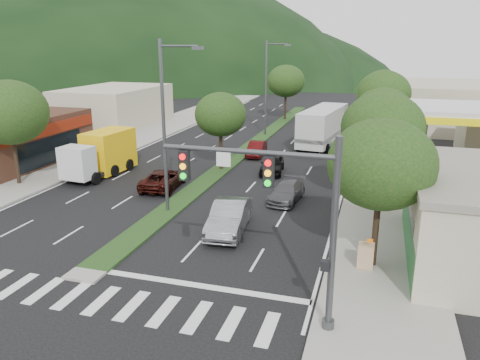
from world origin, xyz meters
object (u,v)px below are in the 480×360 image
(a_frame_sign, at_px, (366,254))
(tree_med_near, at_px, (220,115))
(tree_r_b, at_px, (383,128))
(motorhome, at_px, (323,126))
(tree_r_d, at_px, (383,94))
(sedan_silver, at_px, (229,217))
(streetlight_near, at_px, (167,120))
(traffic_signal, at_px, (287,203))
(car_queue_a, at_px, (272,164))
(tree_r_e, at_px, (383,87))
(tree_l_a, at_px, (9,112))
(box_truck, at_px, (103,155))
(car_queue_d, at_px, (314,141))
(suv_maroon, at_px, (164,179))
(streetlight_mid, at_px, (268,84))
(car_queue_e, at_px, (310,131))
(tree_r_c, at_px, (383,113))
(car_queue_b, at_px, (287,192))
(car_queue_c, at_px, (256,149))
(tree_med_far, at_px, (286,81))
(tree_r_a, at_px, (381,164))

(a_frame_sign, bearing_deg, tree_med_near, 130.03)
(tree_r_b, xyz_separation_m, motorhome, (-5.37, 17.44, -3.08))
(tree_med_near, xyz_separation_m, motorhome, (6.63, 11.44, -2.47))
(tree_r_d, xyz_separation_m, sedan_silver, (-7.51, -23.85, -4.36))
(streetlight_near, bearing_deg, traffic_signal, -47.23)
(streetlight_near, relative_size, car_queue_a, 2.42)
(tree_med_near, relative_size, car_queue_a, 1.46)
(tree_r_e, relative_size, tree_l_a, 0.93)
(tree_r_d, relative_size, car_queue_a, 1.73)
(tree_r_d, bearing_deg, motorhome, -174.02)
(car_queue_a, relative_size, box_truck, 0.61)
(box_truck, bearing_deg, tree_l_a, 49.07)
(car_queue_a, bearing_deg, tree_r_e, 63.31)
(traffic_signal, bearing_deg, car_queue_d, 95.90)
(tree_r_b, relative_size, suv_maroon, 1.44)
(car_queue_a, bearing_deg, suv_maroon, -143.26)
(traffic_signal, bearing_deg, suv_maroon, 129.27)
(streetlight_mid, xyz_separation_m, box_truck, (-8.45, -18.77, -4.04))
(car_queue_e, relative_size, a_frame_sign, 2.57)
(tree_r_c, relative_size, a_frame_sign, 4.19)
(sedan_silver, relative_size, a_frame_sign, 3.22)
(tree_l_a, bearing_deg, tree_r_d, 39.23)
(car_queue_b, bearing_deg, car_queue_a, 115.52)
(tree_r_d, xyz_separation_m, suv_maroon, (-14.28, -17.70, -4.51))
(traffic_signal, xyz_separation_m, tree_l_a, (-21.53, 11.54, 0.54))
(tree_r_c, xyz_separation_m, tree_r_d, (0.00, 10.00, 0.43))
(tree_r_d, relative_size, car_queue_e, 1.81)
(car_queue_a, distance_m, car_queue_b, 6.73)
(tree_l_a, bearing_deg, car_queue_b, 6.12)
(tree_r_b, xyz_separation_m, sedan_silver, (-7.51, -5.85, -4.22))
(traffic_signal, distance_m, tree_l_a, 24.43)
(tree_r_e, distance_m, tree_med_near, 25.06)
(sedan_silver, distance_m, car_queue_b, 6.21)
(traffic_signal, relative_size, car_queue_c, 1.81)
(tree_med_far, height_order, streetlight_near, streetlight_near)
(sedan_silver, relative_size, car_queue_a, 1.20)
(tree_med_near, height_order, streetlight_mid, streetlight_mid)
(tree_r_e, bearing_deg, car_queue_b, -101.19)
(a_frame_sign, bearing_deg, streetlight_near, 159.74)
(tree_l_a, xyz_separation_m, streetlight_mid, (12.71, 23.00, 0.40))
(sedan_silver, distance_m, car_queue_e, 27.28)
(tree_l_a, bearing_deg, car_queue_d, 45.00)
(tree_med_far, xyz_separation_m, car_queue_c, (1.50, -20.57, -4.37))
(tree_r_a, relative_size, car_queue_b, 1.60)
(tree_r_b, relative_size, car_queue_e, 1.75)
(tree_r_a, relative_size, suv_maroon, 1.38)
(streetlight_near, height_order, car_queue_a, streetlight_near)
(car_queue_d, bearing_deg, tree_r_b, -63.08)
(sedan_silver, bearing_deg, tree_med_far, 90.75)
(tree_r_c, relative_size, car_queue_d, 1.42)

